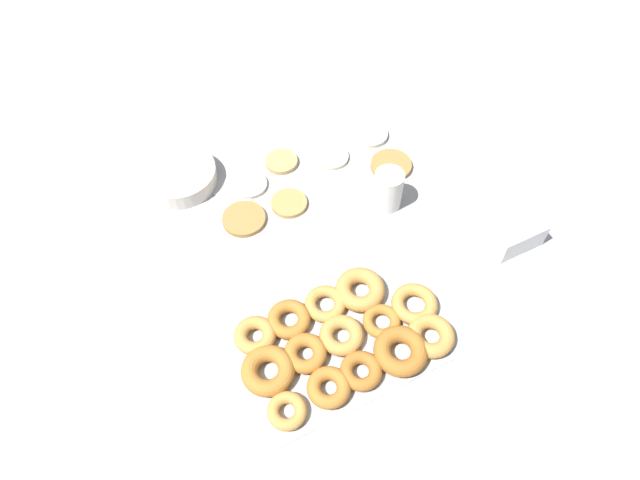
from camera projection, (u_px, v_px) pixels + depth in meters
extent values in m
plane|color=#B2B5BA|center=(322.00, 208.00, 1.47)|extent=(3.00, 3.00, 0.00)
cylinder|color=#B27F42|center=(244.00, 219.00, 1.44)|extent=(0.11, 0.11, 0.01)
cylinder|color=beige|center=(331.00, 157.00, 1.57)|extent=(0.10, 0.10, 0.01)
cylinder|color=tan|center=(289.00, 203.00, 1.47)|extent=(0.09, 0.09, 0.01)
cylinder|color=#B27F42|center=(391.00, 165.00, 1.54)|extent=(0.11, 0.11, 0.02)
cylinder|color=tan|center=(281.00, 162.00, 1.55)|extent=(0.09, 0.09, 0.01)
cylinder|color=beige|center=(369.00, 134.00, 1.62)|extent=(0.10, 0.10, 0.01)
cylinder|color=beige|center=(249.00, 185.00, 1.51)|extent=(0.10, 0.10, 0.01)
cube|color=#ADAFB5|center=(343.00, 340.00, 1.25)|extent=(0.47, 0.30, 0.01)
torus|color=#D19347|center=(287.00, 411.00, 1.14)|extent=(0.08, 0.08, 0.03)
torus|color=#B7752D|center=(329.00, 387.00, 1.17)|extent=(0.09, 0.09, 0.03)
torus|color=#AD6B28|center=(361.00, 371.00, 1.19)|extent=(0.09, 0.09, 0.03)
torus|color=#AD6B28|center=(401.00, 351.00, 1.21)|extent=(0.12, 0.12, 0.04)
torus|color=#D19347|center=(431.00, 336.00, 1.23)|extent=(0.10, 0.10, 0.03)
torus|color=#B7752D|center=(268.00, 370.00, 1.18)|extent=(0.11, 0.11, 0.04)
torus|color=#B7752D|center=(305.00, 353.00, 1.21)|extent=(0.09, 0.09, 0.03)
torus|color=#D19347|center=(342.00, 335.00, 1.23)|extent=(0.10, 0.10, 0.03)
torus|color=#B7752D|center=(382.00, 321.00, 1.26)|extent=(0.08, 0.08, 0.02)
torus|color=#D19347|center=(414.00, 304.00, 1.28)|extent=(0.10, 0.10, 0.03)
torus|color=#D19347|center=(255.00, 335.00, 1.23)|extent=(0.09, 0.09, 0.03)
torus|color=#B7752D|center=(289.00, 319.00, 1.26)|extent=(0.10, 0.10, 0.03)
torus|color=#D19347|center=(325.00, 304.00, 1.28)|extent=(0.09, 0.09, 0.03)
torus|color=#D19347|center=(360.00, 289.00, 1.30)|extent=(0.11, 0.11, 0.04)
cylinder|color=silver|center=(179.00, 176.00, 1.50)|extent=(0.20, 0.20, 0.05)
cube|color=white|center=(506.00, 233.00, 1.41)|extent=(0.13, 0.13, 0.02)
cube|color=white|center=(509.00, 227.00, 1.39)|extent=(0.13, 0.13, 0.02)
cube|color=white|center=(511.00, 221.00, 1.37)|extent=(0.13, 0.13, 0.02)
cylinder|color=white|center=(388.00, 190.00, 1.43)|extent=(0.07, 0.07, 0.11)
cube|color=maroon|center=(181.00, 177.00, 1.53)|extent=(0.12, 0.12, 0.01)
cube|color=#BCBCC1|center=(231.00, 190.00, 1.50)|extent=(0.14, 0.13, 0.01)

